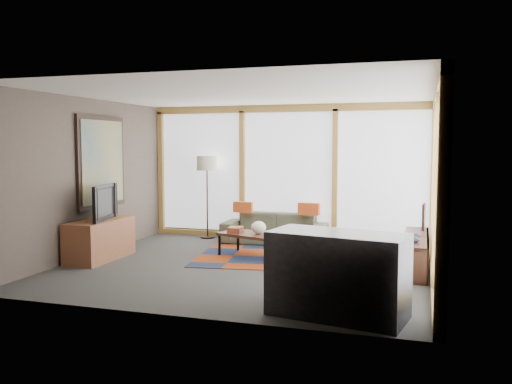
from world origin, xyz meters
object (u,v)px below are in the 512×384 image
(sofa, at_px, (274,229))
(tv_console, at_px, (100,240))
(coffee_table, at_px, (255,245))
(bookshelf, at_px, (416,253))
(television, at_px, (99,202))
(floor_lamp, at_px, (207,197))
(bar_counter, at_px, (338,275))

(sofa, height_order, tv_console, tv_console)
(coffee_table, height_order, bookshelf, bookshelf)
(coffee_table, distance_m, bookshelf, 2.53)
(bookshelf, bearing_deg, television, -170.40)
(sofa, relative_size, coffee_table, 1.64)
(sofa, height_order, floor_lamp, floor_lamp)
(sofa, height_order, coffee_table, sofa)
(bookshelf, bearing_deg, floor_lamp, 158.27)
(sofa, distance_m, bar_counter, 4.32)
(floor_lamp, height_order, coffee_table, floor_lamp)
(coffee_table, relative_size, television, 1.19)
(sofa, xyz_separation_m, tv_console, (-2.31, -2.17, 0.04))
(bar_counter, bearing_deg, coffee_table, 134.20)
(floor_lamp, bearing_deg, bookshelf, -21.73)
(coffee_table, xyz_separation_m, tv_console, (-2.33, -0.89, 0.13))
(sofa, bearing_deg, bookshelf, -28.56)
(bar_counter, bearing_deg, floor_lamp, 138.49)
(bookshelf, relative_size, bar_counter, 1.35)
(floor_lamp, bearing_deg, television, -109.63)
(floor_lamp, height_order, bookshelf, floor_lamp)
(coffee_table, bearing_deg, floor_lamp, 134.31)
(sofa, distance_m, floor_lamp, 1.54)
(television, bearing_deg, bar_counter, -125.86)
(bookshelf, relative_size, television, 1.98)
(sofa, relative_size, floor_lamp, 1.18)
(coffee_table, xyz_separation_m, television, (-2.32, -0.92, 0.73))
(floor_lamp, distance_m, bar_counter, 5.26)
(sofa, distance_m, coffee_table, 1.28)
(floor_lamp, xyz_separation_m, bookshelf, (3.99, -1.59, -0.57))
(bookshelf, distance_m, television, 4.96)
(tv_console, distance_m, television, 0.61)
(television, bearing_deg, tv_console, 23.68)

